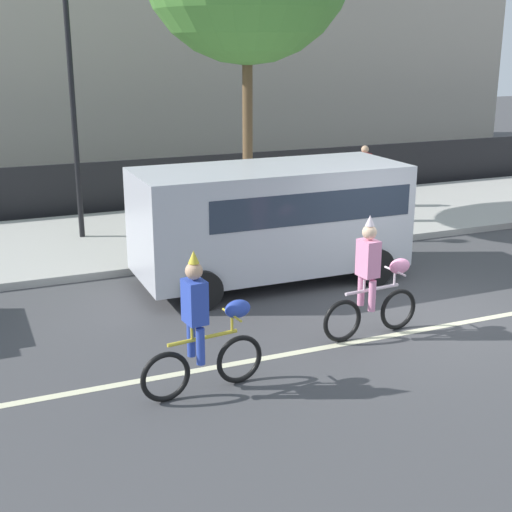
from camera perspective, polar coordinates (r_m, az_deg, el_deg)
name	(u,v)px	position (r m, az deg, el deg)	size (l,w,h in m)	color
ground_plane	(424,316)	(12.18, 13.30, -4.68)	(80.00, 80.00, 0.00)	#424244
road_centre_line	(443,326)	(11.81, 14.72, -5.45)	(36.00, 0.14, 0.01)	beige
sidewalk_curb	(266,224)	(17.54, 0.84, 2.59)	(60.00, 5.00, 0.15)	#ADAAA3
fence_line	(225,179)	(20.04, -2.52, 6.18)	(40.00, 0.08, 1.40)	black
building_backdrop	(127,62)	(27.79, -10.28, 15.05)	(28.00, 8.00, 7.38)	#B2A899
parade_cyclist_cobalt	(204,331)	(9.09, -4.20, -6.01)	(1.72, 0.51, 1.92)	black
parade_cyclist_pink	(373,284)	(10.94, 9.35, -2.20)	(1.72, 0.50, 1.92)	black
parked_van_silver	(274,214)	(13.28, 1.45, 3.34)	(5.00, 2.22, 2.18)	silver
street_lamp_post	(70,61)	(16.04, -14.68, 14.88)	(0.36, 0.36, 5.86)	black
pedestrian_onlooker	(364,174)	(19.20, 8.63, 6.49)	(0.32, 0.20, 1.62)	#33333D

